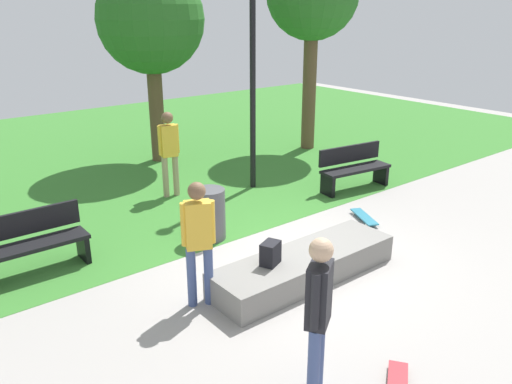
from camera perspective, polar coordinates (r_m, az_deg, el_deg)
ground_plane at (r=7.92m, az=4.30°, el=-7.78°), size 28.00×28.00×0.00m
grass_lawn at (r=14.07m, az=-17.21°, el=3.89°), size 26.60×12.80×0.01m
concrete_ledge at (r=7.43m, az=5.40°, el=-8.13°), size 2.89×0.84×0.39m
backpack_on_ledge at (r=6.96m, az=1.61°, el=-6.81°), size 0.34×0.30×0.32m
skater_performing_trick at (r=4.98m, az=6.93°, el=-12.59°), size 0.38×0.34×1.73m
skater_watching at (r=6.47m, az=-6.39°, el=-4.80°), size 0.40×0.32×1.68m
skateboard_spare at (r=9.57m, az=11.89°, el=-2.71°), size 0.52×0.81×0.08m
park_bench_near_lamppost at (r=8.11m, az=-23.83°, el=-5.11°), size 1.60×0.48×0.91m
park_bench_far_left at (r=11.06m, az=10.76°, el=2.77°), size 1.65×0.68×0.91m
tree_tall_oak at (r=12.79m, az=-11.59°, el=18.05°), size 2.51×2.51×4.64m
lamp_post at (r=10.51m, az=-0.37°, el=15.38°), size 0.28×0.28×4.75m
trash_bin at (r=8.55m, az=-5.14°, el=-2.46°), size 0.52×0.52×0.87m
pedestrian_with_backpack at (r=10.43m, az=-9.66°, el=5.02°), size 0.42×0.39×1.74m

